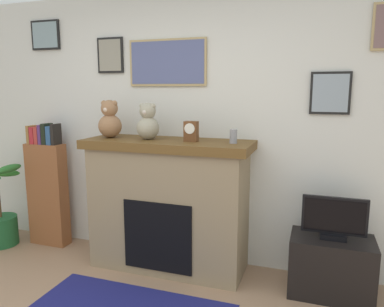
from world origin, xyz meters
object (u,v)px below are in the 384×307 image
(teddy_bear_tan, at_px, (110,121))
(bookshelf, at_px, (48,189))
(candle_jar, at_px, (233,136))
(teddy_bear_brown, at_px, (148,123))
(potted_plant, at_px, (0,216))
(tv_stand, at_px, (331,266))
(mantel_clock, at_px, (191,131))
(fireplace, at_px, (169,204))
(television, at_px, (334,219))

(teddy_bear_tan, bearing_deg, bookshelf, 174.38)
(candle_jar, relative_size, teddy_bear_brown, 0.36)
(potted_plant, xyz_separation_m, teddy_bear_brown, (1.74, 0.12, 1.06))
(tv_stand, distance_m, mantel_clock, 1.63)
(teddy_bear_brown, bearing_deg, fireplace, 5.47)
(fireplace, relative_size, bookshelf, 1.16)
(fireplace, relative_size, television, 3.09)
(television, xyz_separation_m, mantel_clock, (-1.22, 0.02, 0.66))
(tv_stand, relative_size, teddy_bear_brown, 1.95)
(fireplace, relative_size, teddy_bear_brown, 4.61)
(mantel_clock, height_order, teddy_bear_tan, teddy_bear_tan)
(candle_jar, bearing_deg, bookshelf, 177.66)
(candle_jar, distance_m, mantel_clock, 0.38)
(teddy_bear_tan, bearing_deg, mantel_clock, -0.06)
(fireplace, height_order, candle_jar, candle_jar)
(bookshelf, xyz_separation_m, tv_stand, (2.90, -0.10, -0.38))
(potted_plant, relative_size, tv_stand, 1.37)
(bookshelf, relative_size, candle_jar, 11.12)
(tv_stand, bearing_deg, fireplace, 178.67)
(bookshelf, xyz_separation_m, mantel_clock, (1.68, -0.09, 0.70))
(potted_plant, bearing_deg, television, 1.76)
(fireplace, xyz_separation_m, television, (1.45, -0.04, 0.03))
(fireplace, bearing_deg, candle_jar, -1.66)
(candle_jar, xyz_separation_m, teddy_bear_brown, (-0.80, -0.00, 0.09))
(teddy_bear_brown, bearing_deg, potted_plant, -176.03)
(candle_jar, bearing_deg, teddy_bear_tan, -179.98)
(potted_plant, distance_m, tv_stand, 3.38)
(bookshelf, height_order, candle_jar, candle_jar)
(tv_stand, bearing_deg, teddy_bear_brown, 179.45)
(potted_plant, xyz_separation_m, mantel_clock, (2.16, 0.12, 1.00))
(potted_plant, xyz_separation_m, teddy_bear_tan, (1.34, 0.12, 1.07))
(bookshelf, bearing_deg, candle_jar, -2.34)
(tv_stand, height_order, candle_jar, candle_jar)
(potted_plant, distance_m, mantel_clock, 2.38)
(teddy_bear_tan, bearing_deg, tv_stand, -0.44)
(television, relative_size, candle_jar, 4.19)
(fireplace, bearing_deg, potted_plant, -175.88)
(potted_plant, height_order, teddy_bear_tan, teddy_bear_tan)
(bookshelf, relative_size, teddy_bear_brown, 3.96)
(candle_jar, bearing_deg, tv_stand, -1.10)
(potted_plant, height_order, tv_stand, potted_plant)
(television, bearing_deg, potted_plant, -178.24)
(television, height_order, teddy_bear_tan, teddy_bear_tan)
(fireplace, xyz_separation_m, bookshelf, (-1.45, 0.07, 0.00))
(mantel_clock, relative_size, teddy_bear_brown, 0.53)
(bookshelf, height_order, mantel_clock, mantel_clock)
(fireplace, xyz_separation_m, tv_stand, (1.45, -0.03, -0.37))
(fireplace, distance_m, bookshelf, 1.45)
(fireplace, bearing_deg, tv_stand, -1.33)
(fireplace, distance_m, mantel_clock, 0.74)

